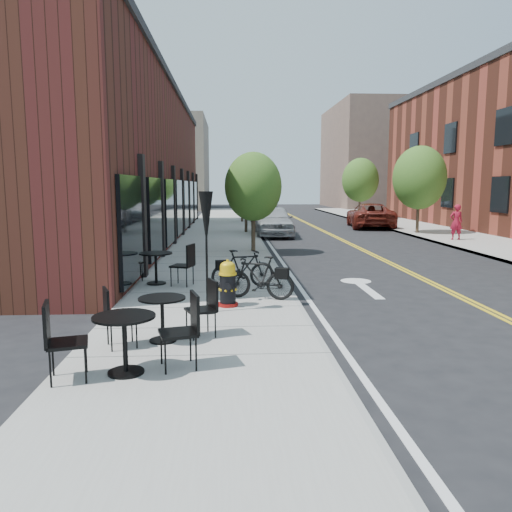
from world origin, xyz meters
name	(u,v)px	position (x,y,z in m)	size (l,w,h in m)	color
ground	(302,311)	(0.00, 0.00, 0.00)	(120.00, 120.00, 0.00)	black
sidewalk_near	(218,249)	(-2.00, 10.00, 0.06)	(4.00, 70.00, 0.12)	#9E9B93
sidewalk_far	(503,247)	(10.00, 10.00, 0.06)	(4.00, 70.00, 0.12)	#9E9B93
building_near	(124,167)	(-6.50, 14.00, 3.50)	(5.00, 28.00, 7.00)	#422015
bg_building_left	(172,165)	(-8.00, 48.00, 5.00)	(8.00, 14.00, 10.00)	#726656
bg_building_right	(374,157)	(16.00, 50.00, 6.00)	(10.00, 16.00, 12.00)	brown
tree_near_a	(253,187)	(-0.60, 9.00, 2.60)	(2.20, 2.20, 3.81)	#382B1E
tree_near_b	(246,184)	(-0.60, 17.00, 2.71)	(2.30, 2.30, 3.98)	#382B1E
tree_near_c	(242,187)	(-0.60, 25.00, 2.53)	(2.10, 2.10, 3.67)	#382B1E
tree_near_d	(239,184)	(-0.60, 33.00, 2.79)	(2.40, 2.40, 4.11)	#382B1E
tree_far_b	(419,178)	(8.60, 16.00, 3.06)	(2.80, 2.80, 4.62)	#382B1E
tree_far_c	(360,180)	(8.60, 28.00, 3.06)	(2.80, 2.80, 4.62)	#382B1E
fire_hydrant	(228,284)	(-1.59, 0.09, 0.59)	(0.53, 0.53, 0.99)	maroon
bicycle_left	(258,277)	(-0.90, 0.71, 0.61)	(0.46, 1.64, 0.99)	black
bicycle_right	(243,269)	(-1.21, 1.94, 0.61)	(0.46, 1.62, 0.97)	black
bistro_set_a	(125,336)	(-2.97, -3.68, 0.65)	(2.00, 1.03, 1.05)	black
bistro_set_b	(162,313)	(-2.65, -2.28, 0.60)	(1.81, 1.07, 0.96)	black
bistro_set_c	(156,264)	(-3.45, 2.58, 0.66)	(2.02, 1.10, 1.07)	black
patio_umbrella	(206,226)	(-2.00, -0.43, 1.86)	(0.39, 0.39, 2.43)	black
parked_car_a	(273,221)	(0.80, 15.89, 0.81)	(1.92, 4.77, 1.63)	#A7ABAF
parked_car_b	(268,216)	(1.03, 22.69, 0.64)	(1.35, 3.86, 1.27)	black
parked_car_c	(259,211)	(0.80, 27.94, 0.69)	(1.93, 4.75, 1.38)	silver
parked_car_far	(370,215)	(7.38, 20.79, 0.77)	(2.55, 5.52, 1.53)	maroon
pedestrian	(456,222)	(9.11, 12.52, 0.95)	(0.61, 0.40, 1.66)	maroon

